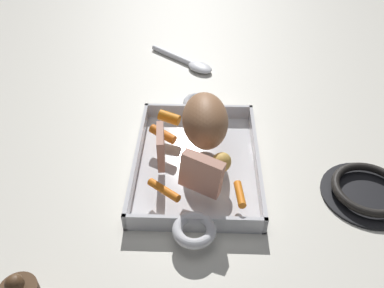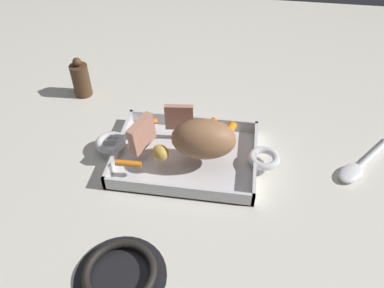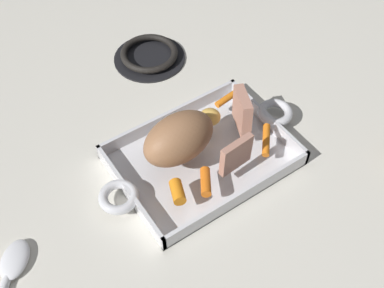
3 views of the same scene
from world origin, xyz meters
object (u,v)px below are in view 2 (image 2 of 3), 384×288
at_px(roast_slice_thick, 142,134).
at_px(baby_carrot_northwest, 145,126).
at_px(roast_slice_thin, 179,117).
at_px(baby_carrot_center_left, 207,127).
at_px(stove_burner_rear, 120,274).
at_px(potato_corner, 161,153).
at_px(serving_spoon, 360,166).
at_px(pork_roast, 204,139).
at_px(pepper_mill, 81,79).
at_px(roasting_dish, 186,155).
at_px(baby_carrot_short, 128,164).
at_px(baby_carrot_southeast, 229,131).

xyz_separation_m(roast_slice_thick, baby_carrot_northwest, (-0.01, 0.07, -0.03)).
height_order(roast_slice_thin, baby_carrot_center_left, roast_slice_thin).
distance_m(roast_slice_thick, stove_burner_rear, 0.32).
height_order(potato_corner, serving_spoon, potato_corner).
relative_size(pork_roast, potato_corner, 3.44).
bearing_deg(roast_slice_thin, pork_roast, -49.65).
height_order(baby_carrot_center_left, pepper_mill, pepper_mill).
height_order(pork_roast, baby_carrot_center_left, pork_roast).
distance_m(roasting_dish, pepper_mill, 0.41).
height_order(pork_roast, roast_slice_thin, pork_roast).
bearing_deg(serving_spoon, roasting_dish, -47.07).
distance_m(roast_slice_thin, baby_carrot_northwest, 0.09).
relative_size(baby_carrot_short, baby_carrot_center_left, 0.99).
bearing_deg(baby_carrot_short, roasting_dish, 33.53).
height_order(roasting_dish, baby_carrot_center_left, baby_carrot_center_left).
bearing_deg(baby_carrot_short, baby_carrot_southeast, 33.01).
bearing_deg(roast_slice_thin, stove_burner_rear, -96.38).
xyz_separation_m(baby_carrot_center_left, serving_spoon, (0.37, -0.05, -0.04)).
relative_size(roast_slice_thick, baby_carrot_northwest, 1.07).
bearing_deg(potato_corner, roast_slice_thick, 144.45).
relative_size(roast_slice_thick, potato_corner, 1.78).
height_order(stove_burner_rear, pepper_mill, pepper_mill).
bearing_deg(baby_carrot_short, baby_carrot_northwest, 87.66).
bearing_deg(baby_carrot_northwest, roasting_dish, -26.54).
relative_size(baby_carrot_northwest, potato_corner, 1.67).
height_order(pork_roast, stove_burner_rear, pork_roast).
bearing_deg(roast_slice_thick, potato_corner, -35.55).
xyz_separation_m(baby_carrot_short, baby_carrot_southeast, (0.22, 0.14, 0.00)).
bearing_deg(serving_spoon, baby_carrot_center_left, -57.72).
xyz_separation_m(baby_carrot_northwest, potato_corner, (0.06, -0.10, 0.01)).
relative_size(baby_carrot_center_left, stove_burner_rear, 0.34).
relative_size(baby_carrot_short, serving_spoon, 0.30).
height_order(roast_slice_thin, roast_slice_thick, roast_slice_thick).
xyz_separation_m(baby_carrot_short, baby_carrot_northwest, (0.01, 0.13, 0.00)).
height_order(baby_carrot_short, stove_burner_rear, baby_carrot_short).
xyz_separation_m(baby_carrot_short, potato_corner, (0.07, 0.03, 0.01)).
bearing_deg(pork_roast, stove_burner_rear, -110.35).
height_order(roast_slice_thick, serving_spoon, roast_slice_thick).
bearing_deg(roast_slice_thin, roast_slice_thick, -133.84).
xyz_separation_m(roast_slice_thick, pepper_mill, (-0.24, 0.23, -0.02)).
relative_size(roast_slice_thin, baby_carrot_southeast, 1.52).
distance_m(roast_slice_thin, stove_burner_rear, 0.40).
distance_m(roasting_dish, baby_carrot_short, 0.15).
distance_m(baby_carrot_short, baby_carrot_southeast, 0.26).
bearing_deg(potato_corner, serving_spoon, 8.79).
bearing_deg(potato_corner, roast_slice_thin, 78.34).
bearing_deg(pork_roast, pepper_mill, 148.23).
height_order(baby_carrot_northwest, serving_spoon, baby_carrot_northwest).
xyz_separation_m(baby_carrot_center_left, potato_corner, (-0.09, -0.12, 0.01)).
bearing_deg(serving_spoon, roast_slice_thin, -56.14).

